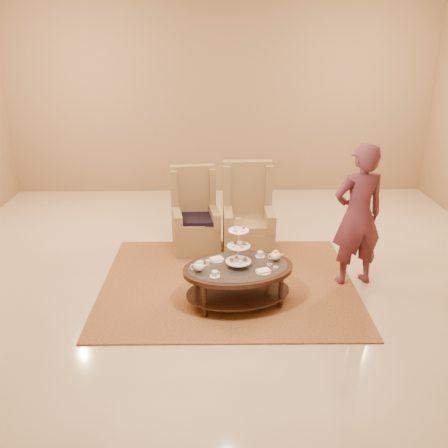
{
  "coord_description": "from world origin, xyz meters",
  "views": [
    {
      "loc": [
        -0.15,
        -5.55,
        3.02
      ],
      "look_at": [
        -0.02,
        0.2,
        0.76
      ],
      "focal_mm": 40.0,
      "sensor_mm": 36.0,
      "label": 1
    }
  ],
  "objects_px": {
    "person": "(358,216)",
    "tea_table": "(238,273)",
    "armchair_left": "(195,221)",
    "armchair_right": "(248,223)"
  },
  "relations": [
    {
      "from": "armchair_right",
      "to": "person",
      "type": "height_order",
      "value": "person"
    },
    {
      "from": "armchair_left",
      "to": "person",
      "type": "distance_m",
      "value": 2.38
    },
    {
      "from": "armchair_left",
      "to": "person",
      "type": "height_order",
      "value": "person"
    },
    {
      "from": "tea_table",
      "to": "person",
      "type": "height_order",
      "value": "person"
    },
    {
      "from": "tea_table",
      "to": "armchair_right",
      "type": "height_order",
      "value": "armchair_right"
    },
    {
      "from": "person",
      "to": "tea_table",
      "type": "bearing_deg",
      "value": 5.71
    },
    {
      "from": "armchair_left",
      "to": "person",
      "type": "relative_size",
      "value": 0.66
    },
    {
      "from": "tea_table",
      "to": "armchair_left",
      "type": "relative_size",
      "value": 1.2
    },
    {
      "from": "armchair_left",
      "to": "armchair_right",
      "type": "distance_m",
      "value": 0.77
    },
    {
      "from": "tea_table",
      "to": "armchair_right",
      "type": "relative_size",
      "value": 1.12
    }
  ]
}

